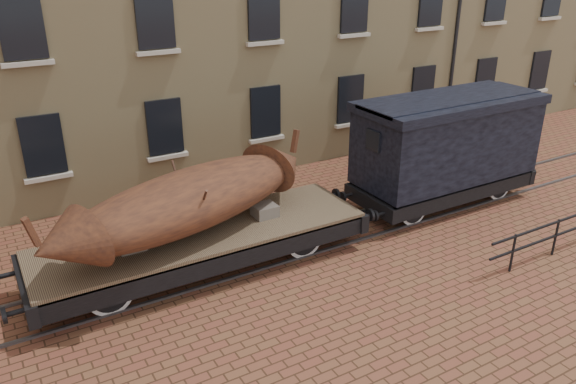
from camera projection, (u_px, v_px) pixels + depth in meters
ground at (320, 237)px, 15.25m from camera, size 90.00×90.00×0.00m
rail_track at (320, 236)px, 15.24m from camera, size 30.00×1.52×0.06m
flatcar_wagon at (203, 239)px, 13.36m from camera, size 8.90×2.41×1.34m
iron_boat at (190, 199)px, 12.81m from camera, size 7.32×3.84×1.74m
goods_van at (447, 139)px, 16.46m from camera, size 6.42×2.34×3.32m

